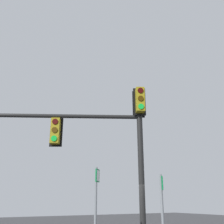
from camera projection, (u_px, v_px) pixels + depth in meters
signal_mast_assembly at (113, 134)px, 9.43m from camera, size 3.12×5.29×5.92m
route_sign_primary at (96, 213)px, 7.00m from camera, size 0.23×0.23×2.86m
route_sign_secondary at (163, 218)px, 6.57m from camera, size 0.26×0.23×2.63m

